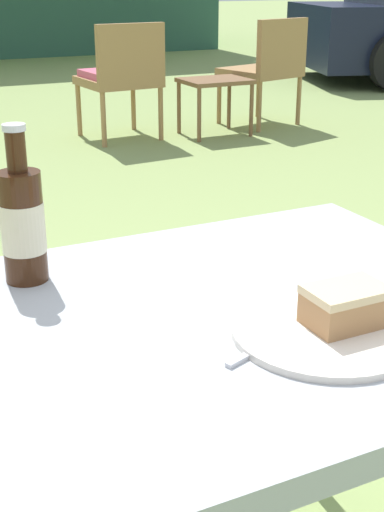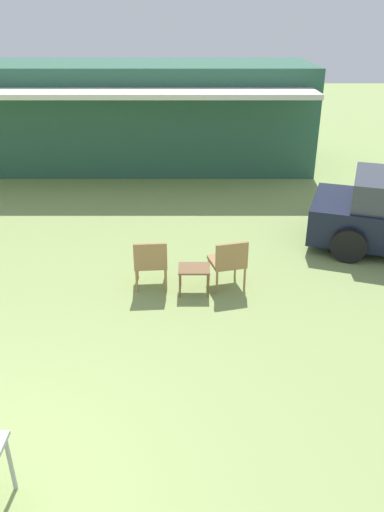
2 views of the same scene
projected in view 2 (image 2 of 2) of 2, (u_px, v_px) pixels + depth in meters
cabin_building at (110, 114)px, 14.11m from camera, size 11.12×4.59×2.76m
wicker_chair_cushioned at (151, 260)px, 7.82m from camera, size 0.55×0.55×0.83m
wicker_chair_plain at (229, 260)px, 7.80m from camera, size 0.62×0.62×0.83m
garden_side_table at (194, 271)px, 7.73m from camera, size 0.49×0.40×0.42m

